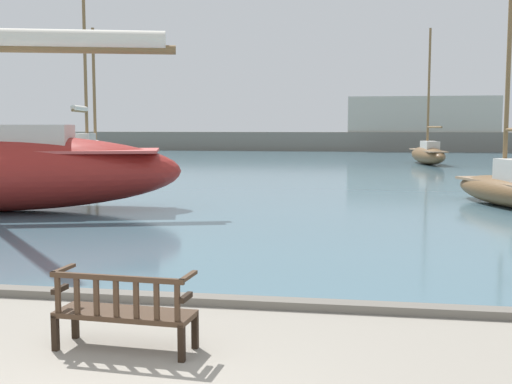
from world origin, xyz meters
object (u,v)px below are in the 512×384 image
at_px(park_bench, 124,310).
at_px(sailboat_centre_channel, 87,148).
at_px(sailboat_nearest_starboard, 428,153).
at_px(sailboat_mid_port, 507,187).

distance_m(park_bench, sailboat_centre_channel, 36.36).
distance_m(sailboat_centre_channel, sailboat_nearest_starboard, 22.39).
bearing_deg(sailboat_centre_channel, sailboat_nearest_starboard, 8.69).
xyz_separation_m(sailboat_centre_channel, sailboat_nearest_starboard, (22.14, 3.38, -0.34)).
height_order(sailboat_centre_channel, sailboat_nearest_starboard, sailboat_centre_channel).
xyz_separation_m(sailboat_centre_channel, sailboat_mid_port, (22.36, -18.93, -0.45)).
bearing_deg(sailboat_mid_port, sailboat_centre_channel, 139.76).
xyz_separation_m(sailboat_nearest_starboard, sailboat_mid_port, (0.23, -22.31, -0.12)).
bearing_deg(sailboat_mid_port, sailboat_nearest_starboard, 90.58).
relative_size(sailboat_nearest_starboard, sailboat_mid_port, 1.24).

